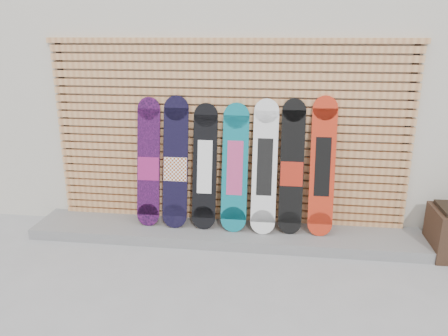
{
  "coord_description": "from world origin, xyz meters",
  "views": [
    {
      "loc": [
        0.45,
        -4.03,
        2.34
      ],
      "look_at": [
        -0.17,
        0.75,
        0.85
      ],
      "focal_mm": 35.0,
      "sensor_mm": 36.0,
      "label": 1
    }
  ],
  "objects": [
    {
      "name": "ground",
      "position": [
        0.0,
        0.0,
        0.0
      ],
      "size": [
        80.0,
        80.0,
        0.0
      ],
      "primitive_type": "plane",
      "color": "#939396",
      "rests_on": "ground"
    },
    {
      "name": "building",
      "position": [
        0.5,
        3.5,
        1.8
      ],
      "size": [
        12.0,
        5.0,
        3.6
      ],
      "primitive_type": "cube",
      "color": "beige",
      "rests_on": "ground"
    },
    {
      "name": "concrete_step",
      "position": [
        -0.15,
        0.68,
        0.06
      ],
      "size": [
        4.6,
        0.7,
        0.12
      ],
      "primitive_type": "cube",
      "color": "slate",
      "rests_on": "ground"
    },
    {
      "name": "slat_wall",
      "position": [
        -0.15,
        0.97,
        1.21
      ],
      "size": [
        4.26,
        0.08,
        2.29
      ],
      "color": "tan",
      "rests_on": "ground"
    },
    {
      "name": "snowboard_0",
      "position": [
        -1.08,
        0.78,
        0.86
      ],
      "size": [
        0.27,
        0.32,
        1.51
      ],
      "color": "black",
      "rests_on": "concrete_step"
    },
    {
      "name": "snowboard_1",
      "position": [
        -0.75,
        0.77,
        0.88
      ],
      "size": [
        0.29,
        0.34,
        1.54
      ],
      "color": "black",
      "rests_on": "concrete_step"
    },
    {
      "name": "snowboard_2",
      "position": [
        -0.4,
        0.78,
        0.85
      ],
      "size": [
        0.28,
        0.33,
        1.46
      ],
      "color": "black",
      "rests_on": "concrete_step"
    },
    {
      "name": "snowboard_3",
      "position": [
        -0.05,
        0.77,
        0.85
      ],
      "size": [
        0.3,
        0.36,
        1.47
      ],
      "color": "#0C6C7B",
      "rests_on": "concrete_step"
    },
    {
      "name": "snowboard_4",
      "position": [
        0.3,
        0.76,
        0.88
      ],
      "size": [
        0.28,
        0.38,
        1.52
      ],
      "color": "white",
      "rests_on": "concrete_step"
    },
    {
      "name": "snowboard_5",
      "position": [
        0.61,
        0.78,
        0.87
      ],
      "size": [
        0.27,
        0.33,
        1.53
      ],
      "color": "black",
      "rests_on": "concrete_step"
    },
    {
      "name": "snowboard_6",
      "position": [
        0.95,
        0.78,
        0.9
      ],
      "size": [
        0.28,
        0.34,
        1.57
      ],
      "color": "red",
      "rests_on": "concrete_step"
    }
  ]
}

